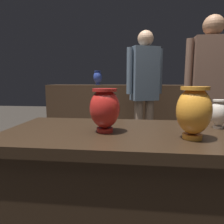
{
  "coord_description": "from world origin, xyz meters",
  "views": [
    {
      "loc": [
        0.08,
        -1.05,
        1.06
      ],
      "look_at": [
        -0.03,
        -0.02,
        0.9
      ],
      "focal_mm": 33.02,
      "sensor_mm": 36.0,
      "label": 1
    }
  ],
  "objects_px": {
    "shelf_vase_left": "(98,77)",
    "visitor_center_back": "(144,87)",
    "shelf_vase_far_right": "(198,82)",
    "vase_tall_behind": "(219,113)",
    "vase_centerpiece": "(105,108)",
    "vase_left_accent": "(194,111)",
    "visitor_near_right": "(209,89)"
  },
  "relations": [
    {
      "from": "shelf_vase_left",
      "to": "visitor_center_back",
      "type": "bearing_deg",
      "value": -43.56
    },
    {
      "from": "shelf_vase_far_right",
      "to": "shelf_vase_left",
      "type": "relative_size",
      "value": 0.61
    },
    {
      "from": "shelf_vase_far_right",
      "to": "visitor_center_back",
      "type": "height_order",
      "value": "visitor_center_back"
    },
    {
      "from": "vase_tall_behind",
      "to": "visitor_center_back",
      "type": "xyz_separation_m",
      "value": [
        -0.34,
        1.43,
        0.09
      ]
    },
    {
      "from": "vase_centerpiece",
      "to": "visitor_center_back",
      "type": "bearing_deg",
      "value": 80.64
    },
    {
      "from": "vase_tall_behind",
      "to": "shelf_vase_far_right",
      "type": "relative_size",
      "value": 1.16
    },
    {
      "from": "vase_centerpiece",
      "to": "shelf_vase_far_right",
      "type": "height_order",
      "value": "shelf_vase_far_right"
    },
    {
      "from": "vase_left_accent",
      "to": "visitor_near_right",
      "type": "bearing_deg",
      "value": 68.89
    },
    {
      "from": "shelf_vase_far_right",
      "to": "vase_centerpiece",
      "type": "bearing_deg",
      "value": -115.63
    },
    {
      "from": "vase_tall_behind",
      "to": "visitor_near_right",
      "type": "relative_size",
      "value": 0.09
    },
    {
      "from": "vase_centerpiece",
      "to": "visitor_near_right",
      "type": "distance_m",
      "value": 1.4
    },
    {
      "from": "shelf_vase_left",
      "to": "visitor_near_right",
      "type": "xyz_separation_m",
      "value": [
        1.31,
        -1.16,
        -0.13
      ]
    },
    {
      "from": "visitor_center_back",
      "to": "vase_left_accent",
      "type": "bearing_deg",
      "value": 72.49
    },
    {
      "from": "vase_centerpiece",
      "to": "vase_left_accent",
      "type": "bearing_deg",
      "value": -11.12
    },
    {
      "from": "vase_centerpiece",
      "to": "visitor_near_right",
      "type": "height_order",
      "value": "visitor_near_right"
    },
    {
      "from": "shelf_vase_left",
      "to": "visitor_near_right",
      "type": "relative_size",
      "value": 0.13
    },
    {
      "from": "shelf_vase_far_right",
      "to": "vase_left_accent",
      "type": "bearing_deg",
      "value": -106.34
    },
    {
      "from": "vase_left_accent",
      "to": "shelf_vase_far_right",
      "type": "height_order",
      "value": "shelf_vase_far_right"
    },
    {
      "from": "shelf_vase_left",
      "to": "vase_tall_behind",
      "type": "bearing_deg",
      "value": -63.39
    },
    {
      "from": "vase_centerpiece",
      "to": "shelf_vase_far_right",
      "type": "distance_m",
      "value": 2.57
    },
    {
      "from": "vase_tall_behind",
      "to": "vase_left_accent",
      "type": "relative_size",
      "value": 0.67
    },
    {
      "from": "vase_tall_behind",
      "to": "shelf_vase_far_right",
      "type": "distance_m",
      "value": 2.22
    },
    {
      "from": "vase_left_accent",
      "to": "visitor_near_right",
      "type": "height_order",
      "value": "visitor_near_right"
    },
    {
      "from": "vase_tall_behind",
      "to": "vase_centerpiece",
      "type": "bearing_deg",
      "value": -165.88
    },
    {
      "from": "vase_left_accent",
      "to": "visitor_near_right",
      "type": "xyz_separation_m",
      "value": [
        0.45,
        1.18,
        0.05
      ]
    },
    {
      "from": "vase_centerpiece",
      "to": "shelf_vase_left",
      "type": "bearing_deg",
      "value": 101.27
    },
    {
      "from": "shelf_vase_far_right",
      "to": "visitor_center_back",
      "type": "relative_size",
      "value": 0.08
    },
    {
      "from": "vase_centerpiece",
      "to": "visitor_center_back",
      "type": "distance_m",
      "value": 1.61
    },
    {
      "from": "vase_left_accent",
      "to": "shelf_vase_left",
      "type": "xyz_separation_m",
      "value": [
        -0.86,
        2.34,
        0.18
      ]
    },
    {
      "from": "vase_tall_behind",
      "to": "shelf_vase_far_right",
      "type": "xyz_separation_m",
      "value": [
        0.5,
        2.16,
        0.15
      ]
    },
    {
      "from": "vase_left_accent",
      "to": "visitor_center_back",
      "type": "distance_m",
      "value": 1.67
    },
    {
      "from": "visitor_near_right",
      "to": "visitor_center_back",
      "type": "bearing_deg",
      "value": -36.58
    }
  ]
}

